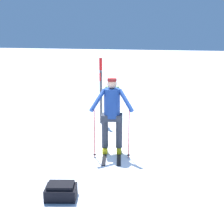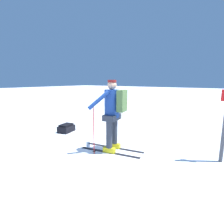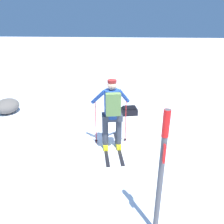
% 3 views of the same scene
% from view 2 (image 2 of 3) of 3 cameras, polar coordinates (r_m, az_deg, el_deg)
% --- Properties ---
extents(ground_plane, '(80.00, 80.00, 0.00)m').
position_cam_2_polar(ground_plane, '(4.77, -1.48, -11.28)').
color(ground_plane, white).
extents(skier, '(1.63, 0.98, 1.77)m').
position_cam_2_polar(skier, '(4.26, 0.26, 0.53)').
color(skier, black).
rests_on(skier, ground_plane).
extents(dropped_backpack, '(0.49, 0.60, 0.27)m').
position_cam_2_polar(dropped_backpack, '(6.25, -14.69, -5.13)').
color(dropped_backpack, black).
rests_on(dropped_backpack, ground_plane).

